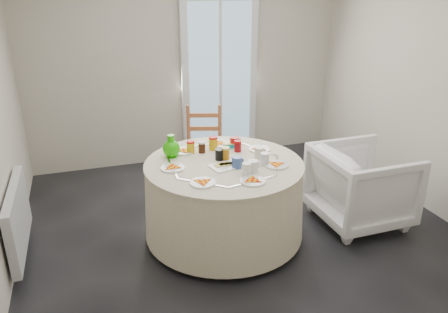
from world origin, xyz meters
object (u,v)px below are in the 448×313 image
object	(u,v)px
radiator	(18,218)
wooden_chair	(204,148)
armchair	(361,185)
green_pitcher	(171,143)
table	(224,200)

from	to	relation	value
radiator	wooden_chair	size ratio (longest dim) A/B	1.07
wooden_chair	armchair	distance (m)	1.75
green_pitcher	table	bearing A→B (deg)	-51.77
armchair	green_pitcher	distance (m)	1.88
table	green_pitcher	bearing A→B (deg)	145.25
armchair	table	bearing A→B (deg)	82.61
wooden_chair	armchair	bearing A→B (deg)	-27.98
radiator	wooden_chair	world-z (taller)	wooden_chair
radiator	armchair	bearing A→B (deg)	-6.91
green_pitcher	wooden_chair	bearing A→B (deg)	39.50
table	wooden_chair	size ratio (longest dim) A/B	1.54
armchair	green_pitcher	bearing A→B (deg)	75.22
wooden_chair	green_pitcher	world-z (taller)	green_pitcher
table	wooden_chair	world-z (taller)	wooden_chair
radiator	armchair	xyz separation A→B (m)	(3.10, -0.38, 0.01)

